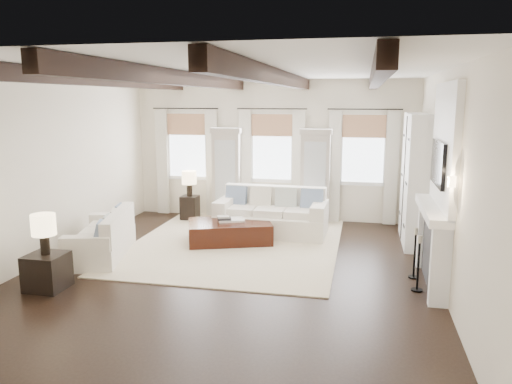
% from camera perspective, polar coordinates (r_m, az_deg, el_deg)
% --- Properties ---
extents(ground, '(7.50, 7.50, 0.00)m').
position_cam_1_polar(ground, '(8.31, -2.87, -8.87)').
color(ground, black).
rests_on(ground, ground).
extents(room_shell, '(6.54, 7.54, 3.22)m').
position_cam_1_polar(room_shell, '(8.60, 3.40, 4.72)').
color(room_shell, white).
rests_on(room_shell, ground).
extents(area_rug, '(3.91, 4.78, 0.02)m').
position_cam_1_polar(area_rug, '(9.75, -2.25, -5.83)').
color(area_rug, beige).
rests_on(area_rug, ground).
extents(sofa_back, '(2.28, 1.08, 0.97)m').
position_cam_1_polar(sofa_back, '(10.34, 1.83, -2.73)').
color(sofa_back, white).
rests_on(sofa_back, ground).
extents(sofa_left, '(1.28, 2.03, 0.80)m').
position_cam_1_polar(sofa_left, '(9.31, -17.00, -5.12)').
color(sofa_left, white).
rests_on(sofa_left, ground).
extents(ottoman, '(1.82, 1.47, 0.41)m').
position_cam_1_polar(ottoman, '(9.79, -3.04, -4.58)').
color(ottoman, black).
rests_on(ottoman, ground).
extents(tray, '(0.60, 0.53, 0.04)m').
position_cam_1_polar(tray, '(9.81, -2.84, -3.18)').
color(tray, white).
rests_on(tray, ottoman).
extents(book_lower, '(0.31, 0.28, 0.04)m').
position_cam_1_polar(book_lower, '(9.73, -3.66, -3.06)').
color(book_lower, '#262628').
rests_on(book_lower, tray).
extents(book_upper, '(0.26, 0.24, 0.03)m').
position_cam_1_polar(book_upper, '(9.73, -3.77, -2.85)').
color(book_upper, beige).
rests_on(book_upper, book_lower).
extents(side_table_front, '(0.53, 0.53, 0.53)m').
position_cam_1_polar(side_table_front, '(8.04, -22.77, -8.38)').
color(side_table_front, black).
rests_on(side_table_front, ground).
extents(lamp_front, '(0.35, 0.35, 0.60)m').
position_cam_1_polar(lamp_front, '(7.85, -23.11, -3.72)').
color(lamp_front, black).
rests_on(lamp_front, side_table_front).
extents(side_table_back, '(0.37, 0.37, 0.56)m').
position_cam_1_polar(side_table_back, '(11.68, -7.56, -1.80)').
color(side_table_back, black).
rests_on(side_table_back, ground).
extents(lamp_back, '(0.34, 0.34, 0.58)m').
position_cam_1_polar(lamp_back, '(11.55, -7.64, 1.47)').
color(lamp_back, black).
rests_on(lamp_back, side_table_back).
extents(candlestick_near, '(0.17, 0.17, 0.83)m').
position_cam_1_polar(candlestick_near, '(7.70, 18.04, -8.27)').
color(candlestick_near, black).
rests_on(candlestick_near, ground).
extents(candlestick_far, '(0.16, 0.16, 0.81)m').
position_cam_1_polar(candlestick_far, '(8.22, 17.67, -7.13)').
color(candlestick_far, black).
rests_on(candlestick_far, ground).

